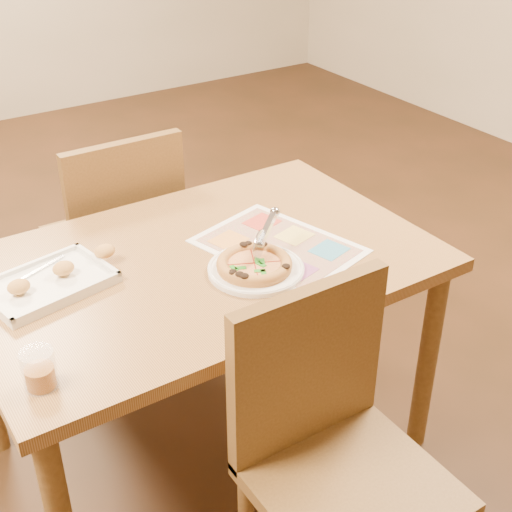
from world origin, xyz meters
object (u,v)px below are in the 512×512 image
chair_far (120,222)px  plate (256,269)px  glass_tumbler (39,372)px  dining_table (202,284)px  pizza_cutter (265,234)px  appetizer_tray (52,282)px  chair_near (329,426)px  pizza (254,264)px  menu (278,246)px

chair_far → plate: size_ratio=1.77×
plate → glass_tumbler: glass_tumbler is taller
dining_table → pizza_cutter: 0.25m
dining_table → glass_tumbler: 0.64m
pizza_cutter → glass_tumbler: bearing=159.3°
pizza_cutter → appetizer_tray: bearing=125.4°
plate → appetizer_tray: appetizer_tray is taller
glass_tumbler → chair_near: bearing=-29.8°
dining_table → plate: 0.20m
chair_near → glass_tumbler: bearing=150.2°
chair_near → appetizer_tray: chair_near is taller
pizza → plate: bearing=-3.3°
dining_table → glass_tumbler: bearing=-152.8°
appetizer_tray → menu: size_ratio=0.85×
chair_near → pizza_cutter: chair_near is taller
pizza_cutter → menu: 0.12m
appetizer_tray → pizza_cutter: bearing=-19.5°
dining_table → menu: (0.22, -0.06, 0.09)m
chair_far → glass_tumbler: (-0.55, -0.89, 0.19)m
plate → pizza: size_ratio=1.27×
chair_near → dining_table: bearing=90.0°
chair_far → appetizer_tray: bearing=52.0°
menu → pizza: bearing=-149.3°
chair_near → chair_far: (-0.00, 1.20, 0.00)m
pizza → chair_near: bearing=-100.9°
dining_table → plate: size_ratio=4.90×
glass_tumbler → plate: bearing=12.2°
chair_far → menu: 0.72m
chair_far → chair_near: bearing=90.0°
dining_table → pizza_cutter: (0.15, -0.11, 0.17)m
chair_far → pizza: 0.77m
plate → glass_tumbler: 0.66m
dining_table → chair_near: chair_near is taller
pizza → appetizer_tray: appetizer_tray is taller
dining_table → appetizer_tray: 0.42m
plate → pizza_cutter: pizza_cutter is taller
chair_near → appetizer_tray: bearing=120.2°
dining_table → menu: 0.25m
pizza_cutter → glass_tumbler: (-0.70, -0.18, -0.04)m
menu → glass_tumbler: bearing=-164.1°
dining_table → menu: menu is taller
glass_tumbler → menu: glass_tumbler is taller
glass_tumbler → pizza: bearing=12.3°
glass_tumbler → menu: (0.78, 0.22, -0.04)m
menu → pizza_cutter: bearing=-151.1°
dining_table → chair_far: 0.61m
chair_far → dining_table: bearing=90.0°
plate → pizza: 0.02m
chair_near → appetizer_tray: (-0.40, 0.69, 0.17)m
appetizer_tray → glass_tumbler: size_ratio=4.12×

